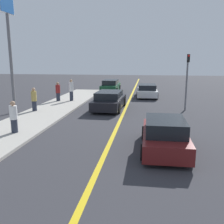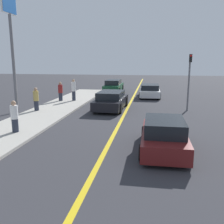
# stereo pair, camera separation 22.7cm
# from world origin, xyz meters

# --- Properties ---
(road_center_line) EXTENTS (0.20, 60.00, 0.01)m
(road_center_line) POSITION_xyz_m (0.00, 18.00, 0.00)
(road_center_line) COLOR gold
(road_center_line) RESTS_ON ground_plane
(sidewalk_left) EXTENTS (3.19, 28.71, 0.12)m
(sidewalk_left) POSITION_xyz_m (-5.19, 14.35, 0.06)
(sidewalk_left) COLOR #ADA89E
(sidewalk_left) RESTS_ON ground_plane
(car_near_right_lane) EXTENTS (1.86, 4.05, 1.33)m
(car_near_right_lane) POSITION_xyz_m (2.31, 9.77, 0.63)
(car_near_right_lane) COLOR maroon
(car_near_right_lane) RESTS_ON ground_plane
(car_ahead_center) EXTENTS (2.14, 4.81, 1.34)m
(car_ahead_center) POSITION_xyz_m (-1.16, 17.91, 0.66)
(car_ahead_center) COLOR black
(car_ahead_center) RESTS_ON ground_plane
(car_far_distant) EXTENTS (2.05, 4.51, 1.24)m
(car_far_distant) POSITION_xyz_m (1.58, 24.56, 0.61)
(car_far_distant) COLOR silver
(car_far_distant) RESTS_ON ground_plane
(car_parked_left_lot) EXTENTS (1.87, 4.72, 1.40)m
(car_parked_left_lot) POSITION_xyz_m (-2.48, 27.65, 0.68)
(car_parked_left_lot) COLOR #144728
(car_parked_left_lot) RESTS_ON ground_plane
(pedestrian_near_curb) EXTENTS (0.36, 0.36, 1.55)m
(pedestrian_near_curb) POSITION_xyz_m (-4.76, 10.88, 0.89)
(pedestrian_near_curb) COLOR #282D3D
(pedestrian_near_curb) RESTS_ON sidewalk_left
(pedestrian_mid_group) EXTENTS (0.36, 0.36, 1.60)m
(pedestrian_mid_group) POSITION_xyz_m (-6.11, 15.99, 0.92)
(pedestrian_mid_group) COLOR #282D3D
(pedestrian_mid_group) RESTS_ON sidewalk_left
(pedestrian_far_standing) EXTENTS (0.38, 0.38, 1.61)m
(pedestrian_far_standing) POSITION_xyz_m (-5.97, 20.29, 0.92)
(pedestrian_far_standing) COLOR #282D3D
(pedestrian_far_standing) RESTS_ON sidewalk_left
(pedestrian_by_sign) EXTENTS (0.36, 0.36, 1.83)m
(pedestrian_by_sign) POSITION_xyz_m (-4.88, 20.60, 1.05)
(pedestrian_by_sign) COLOR #282D3D
(pedestrian_by_sign) RESTS_ON sidewalk_left
(traffic_light) EXTENTS (0.18, 0.40, 3.97)m
(traffic_light) POSITION_xyz_m (4.33, 18.24, 2.44)
(traffic_light) COLOR slate
(traffic_light) RESTS_ON ground_plane
(roadside_sign) EXTENTS (0.20, 1.69, 7.74)m
(roadside_sign) POSITION_xyz_m (-7.46, 15.78, 5.59)
(roadside_sign) COLOR slate
(roadside_sign) RESTS_ON ground_plane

